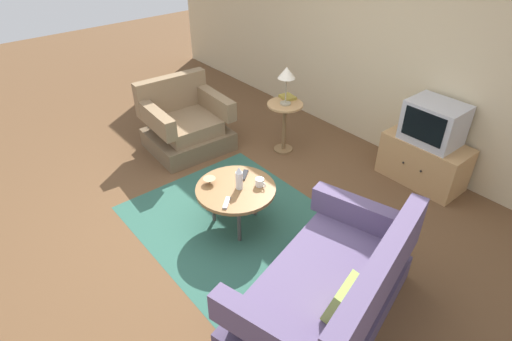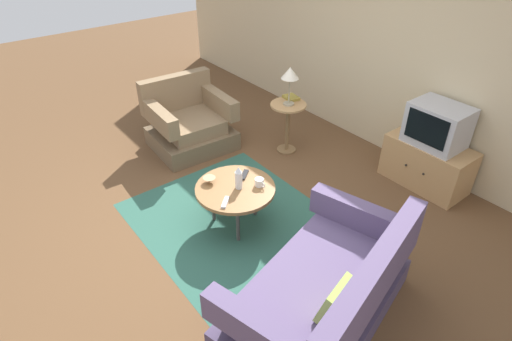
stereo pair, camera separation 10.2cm
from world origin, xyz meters
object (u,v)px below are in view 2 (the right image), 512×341
Objects in this scene: bowl at (209,180)px; tv_remote_silver at (225,202)px; side_table at (288,118)px; couch at (324,293)px; coffee_table at (235,190)px; armchair at (189,124)px; mug at (260,182)px; television at (438,125)px; tv_remote_dark at (244,175)px; vase at (239,178)px; book at (291,98)px; table_lamp at (290,75)px; tv_stand at (427,164)px.

bowl is 0.82× the size of tv_remote_silver.
side_table is at bearing 168.70° from tv_remote_silver.
couch is 1.35m from coffee_table.
armchair is 1.57m from bowl.
side_table is 5.09× the size of mug.
couch is 2.37m from television.
couch is 1.27m from mug.
coffee_table is 4.72× the size of tv_remote_dark.
side_table is at bearing 120.86° from vase.
tv_remote_silver is at bearing -9.94° from bowl.
bowl is 0.75× the size of tv_remote_dark.
book is (-0.99, 1.28, 0.18)m from mug.
table_lamp is at bearing 109.67° from bowl.
side_table is at bearing -8.50° from tv_remote_dark.
coffee_table is 5.11× the size of tv_remote_silver.
vase is 1.45× the size of tv_remote_dark.
tv_remote_silver is at bearing -59.86° from side_table.
tv_stand is at bearing -90.00° from television.
vase is (-1.30, 0.16, 0.28)m from couch.
side_table is at bearing 138.68° from armchair.
coffee_table is at bearing -60.49° from side_table.
armchair is 3.05m from couch.
mug reaches higher than bowl.
table_lamp reaches higher than coffee_table.
coffee_table is at bearing -109.61° from tv_stand.
bowl is at bearing -134.53° from mug.
television is 4.68× the size of bowl.
tv_stand is at bearing 29.81° from book.
tv_stand is 7.45× the size of bowl.
side_table reaches higher than tv_stand.
tv_remote_silver is (-1.19, -0.08, 0.18)m from couch.
coffee_table is 6.27× the size of bowl.
bowl is at bearing -60.04° from book.
vase is 1.93× the size of bowl.
tv_stand is at bearing 26.81° from table_lamp.
coffee_table is 1.34× the size of television.
coffee_table is at bearing -51.32° from book.
couch is 1.90× the size of tv_stand.
tv_remote_dark is (1.56, -0.26, 0.16)m from armchair.
couch reaches higher than tv_remote_silver.
bowl is (-0.25, -0.17, -0.09)m from vase.
table_lamp is at bearing 120.64° from vase.
tv_remote_dark is 0.78× the size of book.
couch is 1.48m from tv_remote_dark.
tv_remote_dark is at bearing 70.74° from bowl.
coffee_table is 2.27m from television.
tv_remote_silver is (-0.61, -2.33, 0.20)m from tv_stand.
armchair is at bearing -151.60° from tv_remote_silver.
book is at bearing 169.19° from tv_remote_silver.
tv_stand is 1.59× the size of television.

